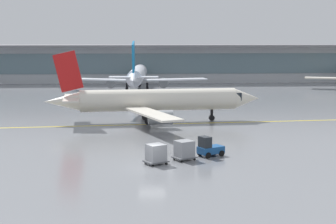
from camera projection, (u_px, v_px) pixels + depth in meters
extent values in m
plane|color=slate|center=(152.00, 168.00, 50.98)|extent=(400.00, 400.00, 0.00)
cube|color=yellow|center=(159.00, 124.00, 75.40)|extent=(109.56, 10.58, 0.01)
cube|color=#B2B7BC|center=(143.00, 65.00, 140.51)|extent=(208.79, 8.00, 9.00)
cube|color=slate|center=(144.00, 64.00, 136.41)|extent=(200.44, 0.16, 5.04)
cube|color=slate|center=(143.00, 46.00, 138.34)|extent=(217.14, 11.00, 0.60)
cylinder|color=silver|center=(137.00, 75.00, 120.74)|extent=(4.58, 24.01, 3.32)
cone|color=silver|center=(141.00, 70.00, 134.52)|extent=(3.36, 4.14, 3.15)
cube|color=black|center=(140.00, 69.00, 131.84)|extent=(2.74, 3.12, 1.16)
cone|color=silver|center=(133.00, 80.00, 106.30)|extent=(3.10, 5.45, 2.82)
cube|color=silver|center=(98.00, 79.00, 118.94)|extent=(13.92, 7.41, 0.27)
cylinder|color=#999EA3|center=(111.00, 83.00, 120.52)|extent=(2.23, 3.61, 2.05)
cube|color=silver|center=(176.00, 79.00, 118.94)|extent=(14.00, 6.11, 0.27)
cylinder|color=#999EA3|center=(163.00, 83.00, 120.52)|extent=(2.23, 3.61, 2.05)
cube|color=#1472B2|center=(133.00, 57.00, 106.71)|extent=(0.59, 4.48, 6.24)
cube|color=silver|center=(121.00, 77.00, 107.67)|extent=(4.99, 2.60, 0.23)
cube|color=silver|center=(146.00, 77.00, 107.67)|extent=(4.99, 2.60, 0.23)
cylinder|color=black|center=(140.00, 83.00, 129.37)|extent=(0.43, 0.43, 1.76)
cylinder|color=black|center=(140.00, 84.00, 129.43)|extent=(0.58, 0.90, 0.88)
cylinder|color=black|center=(127.00, 87.00, 119.17)|extent=(0.43, 0.43, 1.76)
cylinder|color=black|center=(127.00, 89.00, 119.24)|extent=(0.58, 0.90, 0.88)
cylinder|color=black|center=(147.00, 87.00, 119.17)|extent=(0.43, 0.43, 1.76)
cylinder|color=black|center=(147.00, 89.00, 119.23)|extent=(0.58, 0.90, 0.88)
cube|color=silver|center=(336.00, 78.00, 122.49)|extent=(13.79, 7.27, 0.27)
cylinder|color=silver|center=(159.00, 100.00, 76.93)|extent=(22.22, 5.09, 3.06)
cone|color=silver|center=(247.00, 98.00, 78.78)|extent=(3.93, 3.24, 2.91)
cube|color=black|center=(230.00, 96.00, 78.38)|extent=(2.96, 2.63, 1.07)
cone|color=silver|center=(62.00, 102.00, 74.99)|extent=(5.12, 3.04, 2.60)
cube|color=silver|center=(141.00, 99.00, 84.46)|extent=(5.17, 12.92, 0.25)
cylinder|color=#999EA3|center=(151.00, 107.00, 82.31)|extent=(3.40, 2.18, 1.89)
cube|color=silver|center=(152.00, 114.00, 69.13)|extent=(7.27, 12.78, 0.25)
cylinder|color=#999EA3|center=(160.00, 117.00, 71.91)|extent=(3.40, 2.18, 1.89)
cube|color=red|center=(68.00, 71.00, 74.54)|extent=(4.14, 0.71, 5.76)
cube|color=silver|center=(72.00, 96.00, 77.32)|extent=(2.57, 4.68, 0.22)
cube|color=silver|center=(71.00, 100.00, 72.92)|extent=(2.57, 4.68, 0.22)
cylinder|color=black|center=(212.00, 115.00, 78.38)|extent=(0.40, 0.40, 1.62)
cylinder|color=black|center=(212.00, 118.00, 78.43)|extent=(0.85, 0.57, 0.81)
cylinder|color=black|center=(145.00, 114.00, 79.03)|extent=(0.40, 0.40, 1.62)
cylinder|color=black|center=(145.00, 117.00, 79.09)|extent=(0.85, 0.57, 0.81)
cylinder|color=black|center=(148.00, 119.00, 74.98)|extent=(0.40, 0.40, 1.62)
cylinder|color=black|center=(148.00, 122.00, 75.04)|extent=(0.85, 0.57, 0.81)
cube|color=#194C8C|center=(211.00, 150.00, 55.71)|extent=(2.95, 2.49, 0.70)
cube|color=#1E2328|center=(205.00, 142.00, 55.18)|extent=(1.39, 1.52, 1.10)
cylinder|color=black|center=(213.00, 151.00, 56.79)|extent=(0.63, 0.49, 0.60)
cylinder|color=black|center=(222.00, 153.00, 55.62)|extent=(0.63, 0.49, 0.60)
cylinder|color=black|center=(200.00, 153.00, 55.89)|extent=(0.63, 0.49, 0.60)
cylinder|color=black|center=(208.00, 155.00, 54.72)|extent=(0.63, 0.49, 0.60)
cube|color=#595B60|center=(184.00, 157.00, 54.02)|extent=(2.61, 2.42, 0.12)
cube|color=gray|center=(184.00, 149.00, 53.90)|extent=(2.13, 2.09, 1.60)
cylinder|color=black|center=(187.00, 157.00, 55.03)|extent=(0.24, 0.19, 0.22)
cylinder|color=black|center=(195.00, 159.00, 53.86)|extent=(0.24, 0.19, 0.22)
cylinder|color=black|center=(174.00, 158.00, 54.23)|extent=(0.24, 0.19, 0.22)
cylinder|color=black|center=(182.00, 161.00, 53.06)|extent=(0.24, 0.19, 0.22)
cube|color=#595B60|center=(156.00, 161.00, 52.28)|extent=(2.61, 2.42, 0.12)
cube|color=gray|center=(156.00, 152.00, 52.16)|extent=(2.13, 2.09, 1.60)
cylinder|color=black|center=(159.00, 161.00, 53.29)|extent=(0.24, 0.19, 0.22)
cylinder|color=black|center=(167.00, 163.00, 52.12)|extent=(0.24, 0.19, 0.22)
cylinder|color=black|center=(146.00, 163.00, 52.50)|extent=(0.24, 0.19, 0.22)
cylinder|color=black|center=(153.00, 165.00, 51.33)|extent=(0.24, 0.19, 0.22)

